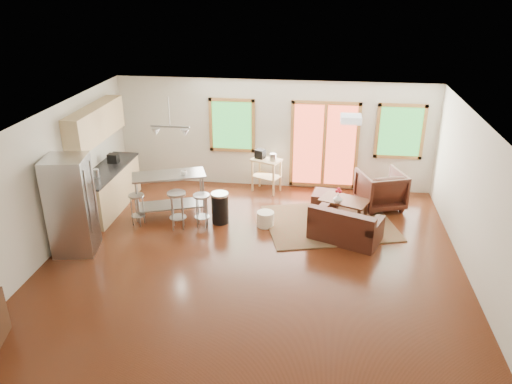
# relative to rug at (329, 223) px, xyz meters

# --- Properties ---
(floor) EXTENTS (7.50, 7.00, 0.02)m
(floor) POSITION_rel_rug_xyz_m (-1.38, -1.59, -0.02)
(floor) COLOR #36160A
(floor) RESTS_ON ground
(ceiling) EXTENTS (7.50, 7.00, 0.02)m
(ceiling) POSITION_rel_rug_xyz_m (-1.38, -1.59, 2.60)
(ceiling) COLOR silver
(ceiling) RESTS_ON ground
(back_wall) EXTENTS (7.50, 0.02, 2.60)m
(back_wall) POSITION_rel_rug_xyz_m (-1.38, 1.92, 1.29)
(back_wall) COLOR beige
(back_wall) RESTS_ON ground
(left_wall) EXTENTS (0.02, 7.00, 2.60)m
(left_wall) POSITION_rel_rug_xyz_m (-5.14, -1.59, 1.29)
(left_wall) COLOR beige
(left_wall) RESTS_ON ground
(right_wall) EXTENTS (0.02, 7.00, 2.60)m
(right_wall) POSITION_rel_rug_xyz_m (2.38, -1.59, 1.29)
(right_wall) COLOR beige
(right_wall) RESTS_ON ground
(front_wall) EXTENTS (7.50, 0.02, 2.60)m
(front_wall) POSITION_rel_rug_xyz_m (-1.38, -5.10, 1.29)
(front_wall) COLOR beige
(front_wall) RESTS_ON ground
(window_left) EXTENTS (1.10, 0.05, 1.30)m
(window_left) POSITION_rel_rug_xyz_m (-2.38, 1.87, 1.49)
(window_left) COLOR #1A4F1D
(window_left) RESTS_ON back_wall
(french_doors) EXTENTS (1.60, 0.05, 2.10)m
(french_doors) POSITION_rel_rug_xyz_m (-0.18, 1.87, 1.09)
(french_doors) COLOR #A23522
(french_doors) RESTS_ON back_wall
(window_right) EXTENTS (1.10, 0.05, 1.30)m
(window_right) POSITION_rel_rug_xyz_m (1.52, 1.87, 1.49)
(window_right) COLOR #1A4F1D
(window_right) RESTS_ON back_wall
(rug) EXTENTS (3.04, 2.62, 0.03)m
(rug) POSITION_rel_rug_xyz_m (0.00, 0.00, 0.00)
(rug) COLOR #485E39
(rug) RESTS_ON floor
(loveseat) EXTENTS (1.51, 1.19, 0.71)m
(loveseat) POSITION_rel_rug_xyz_m (0.29, -0.68, 0.27)
(loveseat) COLOR black
(loveseat) RESTS_ON floor
(coffee_table) EXTENTS (1.14, 0.93, 0.40)m
(coffee_table) POSITION_rel_rug_xyz_m (0.30, 0.38, 0.33)
(coffee_table) COLOR #361F11
(coffee_table) RESTS_ON floor
(armchair) EXTENTS (1.15, 1.11, 0.94)m
(armchair) POSITION_rel_rug_xyz_m (1.11, 0.96, 0.46)
(armchair) COLOR black
(armchair) RESTS_ON floor
(ottoman) EXTENTS (0.65, 0.65, 0.38)m
(ottoman) POSITION_rel_rug_xyz_m (-0.09, 0.73, 0.17)
(ottoman) COLOR black
(ottoman) RESTS_ON floor
(pouf) EXTENTS (0.43, 0.43, 0.31)m
(pouf) POSITION_rel_rug_xyz_m (-1.32, -0.28, 0.14)
(pouf) COLOR #EFEACC
(pouf) RESTS_ON floor
(vase) EXTENTS (0.21, 0.21, 0.33)m
(vase) POSITION_rel_rug_xyz_m (0.15, 0.18, 0.51)
(vase) COLOR silver
(vase) RESTS_ON coffee_table
(cabinets) EXTENTS (0.64, 2.24, 2.30)m
(cabinets) POSITION_rel_rug_xyz_m (-4.86, 0.11, 0.91)
(cabinets) COLOR tan
(cabinets) RESTS_ON floor
(refrigerator) EXTENTS (0.86, 0.85, 1.85)m
(refrigerator) POSITION_rel_rug_xyz_m (-4.72, -1.73, 0.91)
(refrigerator) COLOR #B7BABC
(refrigerator) RESTS_ON floor
(island) EXTENTS (1.63, 1.09, 0.96)m
(island) POSITION_rel_rug_xyz_m (-3.39, -0.07, 0.64)
(island) COLOR #B7BABC
(island) RESTS_ON floor
(cup) EXTENTS (0.14, 0.11, 0.13)m
(cup) POSITION_rel_rug_xyz_m (-3.06, -0.06, 1.00)
(cup) COLOR silver
(cup) RESTS_ON island
(bar_stool_a) EXTENTS (0.36, 0.36, 0.67)m
(bar_stool_a) POSITION_rel_rug_xyz_m (-3.94, -0.56, 0.49)
(bar_stool_a) COLOR #B7BABC
(bar_stool_a) RESTS_ON floor
(bar_stool_b) EXTENTS (0.45, 0.45, 0.80)m
(bar_stool_b) POSITION_rel_rug_xyz_m (-3.08, -0.61, 0.58)
(bar_stool_b) COLOR #B7BABC
(bar_stool_b) RESTS_ON floor
(bar_stool_c) EXTENTS (0.37, 0.37, 0.71)m
(bar_stool_c) POSITION_rel_rug_xyz_m (-2.60, -0.47, 0.52)
(bar_stool_c) COLOR #B7BABC
(bar_stool_c) RESTS_ON floor
(trash_can) EXTENTS (0.47, 0.47, 0.67)m
(trash_can) POSITION_rel_rug_xyz_m (-2.27, -0.25, 0.32)
(trash_can) COLOR black
(trash_can) RESTS_ON floor
(kitchen_cart) EXTENTS (0.78, 0.66, 1.02)m
(kitchen_cart) POSITION_rel_rug_xyz_m (-1.52, 1.52, 0.69)
(kitchen_cart) COLOR tan
(kitchen_cart) RESTS_ON floor
(ceiling_flush) EXTENTS (0.35, 0.35, 0.12)m
(ceiling_flush) POSITION_rel_rug_xyz_m (0.22, -0.99, 2.52)
(ceiling_flush) COLOR white
(ceiling_flush) RESTS_ON ceiling
(pendant_light) EXTENTS (0.80, 0.18, 0.79)m
(pendant_light) POSITION_rel_rug_xyz_m (-3.28, -0.09, 1.88)
(pendant_light) COLOR gray
(pendant_light) RESTS_ON ceiling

